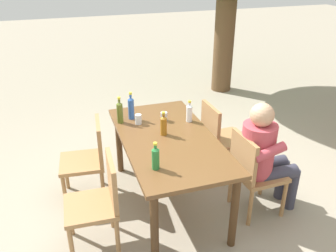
{
  "coord_description": "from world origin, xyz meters",
  "views": [
    {
      "loc": [
        2.87,
        -0.93,
        2.4
      ],
      "look_at": [
        0.0,
        0.0,
        0.9
      ],
      "focal_mm": 38.09,
      "sensor_mm": 36.0,
      "label": 1
    }
  ],
  "objects_px": {
    "chair_near_right": "(99,200)",
    "person_in_white_shirt": "(264,153)",
    "chair_far_right": "(252,170)",
    "chair_far_left": "(219,135)",
    "bottle_amber": "(164,125)",
    "cup_steel": "(164,117)",
    "bottle_blue": "(131,107)",
    "dining_table": "(168,146)",
    "bottle_green": "(156,158)",
    "backpack_by_near_side": "(148,127)",
    "chair_near_left": "(89,156)",
    "bottle_clear": "(189,112)",
    "cup_glass": "(138,119)",
    "bottle_olive": "(120,112)"
  },
  "relations": [
    {
      "from": "chair_far_left",
      "to": "cup_glass",
      "type": "distance_m",
      "value": 1.0
    },
    {
      "from": "bottle_amber",
      "to": "bottle_green",
      "type": "distance_m",
      "value": 0.61
    },
    {
      "from": "bottle_green",
      "to": "backpack_by_near_side",
      "type": "height_order",
      "value": "bottle_green"
    },
    {
      "from": "person_in_white_shirt",
      "to": "cup_steel",
      "type": "xyz_separation_m",
      "value": [
        -0.74,
        -0.77,
        0.17
      ]
    },
    {
      "from": "chair_near_left",
      "to": "cup_steel",
      "type": "height_order",
      "value": "cup_steel"
    },
    {
      "from": "dining_table",
      "to": "cup_steel",
      "type": "xyz_separation_m",
      "value": [
        -0.36,
        0.07,
        0.15
      ]
    },
    {
      "from": "chair_far_right",
      "to": "bottle_clear",
      "type": "relative_size",
      "value": 3.75
    },
    {
      "from": "bottle_olive",
      "to": "bottle_blue",
      "type": "relative_size",
      "value": 0.95
    },
    {
      "from": "bottle_amber",
      "to": "bottle_blue",
      "type": "bearing_deg",
      "value": -154.53
    },
    {
      "from": "chair_far_right",
      "to": "bottle_clear",
      "type": "distance_m",
      "value": 0.86
    },
    {
      "from": "chair_near_right",
      "to": "person_in_white_shirt",
      "type": "height_order",
      "value": "person_in_white_shirt"
    },
    {
      "from": "chair_near_left",
      "to": "bottle_clear",
      "type": "distance_m",
      "value": 1.13
    },
    {
      "from": "dining_table",
      "to": "bottle_green",
      "type": "xyz_separation_m",
      "value": [
        0.49,
        -0.27,
        0.2
      ]
    },
    {
      "from": "chair_far_right",
      "to": "cup_steel",
      "type": "distance_m",
      "value": 1.05
    },
    {
      "from": "bottle_olive",
      "to": "bottle_amber",
      "type": "xyz_separation_m",
      "value": [
        0.4,
        0.35,
        -0.02
      ]
    },
    {
      "from": "chair_near_right",
      "to": "bottle_blue",
      "type": "distance_m",
      "value": 1.11
    },
    {
      "from": "bottle_olive",
      "to": "bottle_green",
      "type": "height_order",
      "value": "bottle_olive"
    },
    {
      "from": "bottle_green",
      "to": "dining_table",
      "type": "bearing_deg",
      "value": 151.62
    },
    {
      "from": "chair_near_right",
      "to": "bottle_olive",
      "type": "relative_size",
      "value": 3.04
    },
    {
      "from": "bottle_blue",
      "to": "backpack_by_near_side",
      "type": "xyz_separation_m",
      "value": [
        -0.86,
        0.4,
        -0.7
      ]
    },
    {
      "from": "chair_far_right",
      "to": "person_in_white_shirt",
      "type": "distance_m",
      "value": 0.2
    },
    {
      "from": "bottle_blue",
      "to": "chair_near_left",
      "type": "bearing_deg",
      "value": -72.75
    },
    {
      "from": "person_in_white_shirt",
      "to": "bottle_olive",
      "type": "height_order",
      "value": "person_in_white_shirt"
    },
    {
      "from": "chair_near_right",
      "to": "chair_far_left",
      "type": "relative_size",
      "value": 1.0
    },
    {
      "from": "bottle_olive",
      "to": "cup_steel",
      "type": "distance_m",
      "value": 0.46
    },
    {
      "from": "bottle_blue",
      "to": "bottle_green",
      "type": "relative_size",
      "value": 1.22
    },
    {
      "from": "bottle_blue",
      "to": "cup_glass",
      "type": "xyz_separation_m",
      "value": [
        0.15,
        0.04,
        -0.08
      ]
    },
    {
      "from": "dining_table",
      "to": "bottle_amber",
      "type": "distance_m",
      "value": 0.21
    },
    {
      "from": "chair_near_right",
      "to": "person_in_white_shirt",
      "type": "xyz_separation_m",
      "value": [
        -0.0,
        1.58,
        0.17
      ]
    },
    {
      "from": "dining_table",
      "to": "bottle_amber",
      "type": "height_order",
      "value": "bottle_amber"
    },
    {
      "from": "person_in_white_shirt",
      "to": "bottle_amber",
      "type": "xyz_separation_m",
      "value": [
        -0.44,
        -0.87,
        0.23
      ]
    },
    {
      "from": "chair_far_left",
      "to": "person_in_white_shirt",
      "type": "height_order",
      "value": "person_in_white_shirt"
    },
    {
      "from": "chair_near_right",
      "to": "bottle_blue",
      "type": "relative_size",
      "value": 2.9
    },
    {
      "from": "cup_steel",
      "to": "chair_far_left",
      "type": "bearing_deg",
      "value": 90.59
    },
    {
      "from": "chair_far_left",
      "to": "bottle_blue",
      "type": "distance_m",
      "value": 1.07
    },
    {
      "from": "chair_near_right",
      "to": "bottle_amber",
      "type": "height_order",
      "value": "bottle_amber"
    },
    {
      "from": "chair_far_left",
      "to": "bottle_amber",
      "type": "height_order",
      "value": "bottle_amber"
    },
    {
      "from": "person_in_white_shirt",
      "to": "chair_far_right",
      "type": "bearing_deg",
      "value": -88.42
    },
    {
      "from": "chair_far_left",
      "to": "person_in_white_shirt",
      "type": "distance_m",
      "value": 0.77
    },
    {
      "from": "person_in_white_shirt",
      "to": "bottle_green",
      "type": "bearing_deg",
      "value": -83.99
    },
    {
      "from": "bottle_green",
      "to": "chair_near_right",
      "type": "bearing_deg",
      "value": -103.54
    },
    {
      "from": "bottle_green",
      "to": "backpack_by_near_side",
      "type": "relative_size",
      "value": 0.57
    },
    {
      "from": "chair_near_right",
      "to": "chair_near_left",
      "type": "relative_size",
      "value": 1.0
    },
    {
      "from": "person_in_white_shirt",
      "to": "chair_near_right",
      "type": "bearing_deg",
      "value": -89.87
    },
    {
      "from": "chair_near_left",
      "to": "backpack_by_near_side",
      "type": "distance_m",
      "value": 1.38
    },
    {
      "from": "bottle_amber",
      "to": "cup_steel",
      "type": "bearing_deg",
      "value": 162.02
    },
    {
      "from": "chair_far_right",
      "to": "chair_near_right",
      "type": "relative_size",
      "value": 1.0
    },
    {
      "from": "chair_far_left",
      "to": "backpack_by_near_side",
      "type": "bearing_deg",
      "value": -150.15
    },
    {
      "from": "chair_near_right",
      "to": "chair_far_left",
      "type": "bearing_deg",
      "value": 116.94
    },
    {
      "from": "bottle_amber",
      "to": "chair_near_left",
      "type": "bearing_deg",
      "value": -112.92
    }
  ]
}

